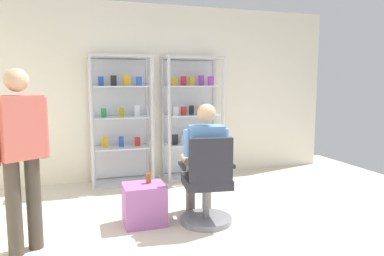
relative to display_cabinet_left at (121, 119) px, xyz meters
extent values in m
cube|color=silver|center=(0.55, 0.24, 0.38)|extent=(6.00, 0.10, 2.70)
cylinder|color=#B7B7BC|center=(-0.43, -0.26, -0.02)|extent=(0.05, 0.05, 1.90)
cylinder|color=#B7B7BC|center=(0.42, -0.26, -0.02)|extent=(0.05, 0.05, 1.90)
cylinder|color=#B7B7BC|center=(-0.43, 0.14, -0.02)|extent=(0.05, 0.05, 1.90)
cylinder|color=#B7B7BC|center=(0.42, 0.14, -0.02)|extent=(0.05, 0.05, 1.90)
cube|color=#B7B7BC|center=(0.00, -0.06, 0.91)|extent=(0.90, 0.45, 0.04)
cube|color=#B7B7BC|center=(0.00, -0.06, -0.95)|extent=(0.90, 0.45, 0.04)
cube|color=silver|center=(0.00, 0.15, -0.02)|extent=(0.84, 0.02, 1.80)
cube|color=silver|center=(0.00, -0.06, -0.42)|extent=(0.82, 0.39, 0.02)
cube|color=gold|center=(-0.24, -0.02, -0.33)|extent=(0.08, 0.04, 0.16)
cube|color=#264CB2|center=(0.00, -0.03, -0.33)|extent=(0.07, 0.04, 0.15)
cube|color=red|center=(0.23, -0.05, -0.34)|extent=(0.08, 0.04, 0.13)
cube|color=silver|center=(0.00, -0.06, 0.03)|extent=(0.82, 0.39, 0.02)
cube|color=#268C4C|center=(-0.25, -0.04, 0.11)|extent=(0.08, 0.03, 0.13)
cube|color=#999919|center=(0.00, -0.07, 0.11)|extent=(0.08, 0.04, 0.14)
cube|color=silver|center=(0.23, -0.07, 0.12)|extent=(0.08, 0.04, 0.16)
cube|color=silver|center=(0.00, -0.06, 0.48)|extent=(0.82, 0.39, 0.02)
cube|color=#264CB2|center=(-0.27, -0.05, 0.56)|extent=(0.08, 0.04, 0.13)
cube|color=black|center=(-0.10, -0.10, 0.57)|extent=(0.09, 0.06, 0.15)
cube|color=gold|center=(0.10, -0.08, 0.57)|extent=(0.09, 0.04, 0.16)
cube|color=#264CB2|center=(0.28, -0.05, 0.56)|extent=(0.07, 0.05, 0.14)
cylinder|color=#B7B7BC|center=(0.67, -0.26, -0.02)|extent=(0.05, 0.05, 1.90)
cylinder|color=#B7B7BC|center=(1.52, -0.26, -0.02)|extent=(0.05, 0.05, 1.90)
cylinder|color=#B7B7BC|center=(0.67, 0.14, -0.02)|extent=(0.05, 0.05, 1.90)
cylinder|color=#B7B7BC|center=(1.52, 0.14, -0.02)|extent=(0.05, 0.05, 1.90)
cube|color=#B7B7BC|center=(1.10, -0.06, 0.91)|extent=(0.90, 0.45, 0.04)
cube|color=#B7B7BC|center=(1.10, -0.06, -0.95)|extent=(0.90, 0.45, 0.04)
cube|color=silver|center=(1.10, 0.15, -0.02)|extent=(0.84, 0.02, 1.80)
cube|color=silver|center=(1.10, -0.06, -0.42)|extent=(0.82, 0.39, 0.02)
cube|color=black|center=(0.81, -0.10, -0.33)|extent=(0.09, 0.05, 0.15)
cube|color=silver|center=(0.96, -0.03, -0.35)|extent=(0.09, 0.05, 0.12)
cube|color=gold|center=(1.10, -0.06, -0.34)|extent=(0.08, 0.04, 0.14)
cube|color=#264CB2|center=(1.25, -0.07, -0.33)|extent=(0.09, 0.04, 0.16)
cube|color=#264CB2|center=(1.38, -0.04, -0.34)|extent=(0.08, 0.05, 0.13)
cube|color=silver|center=(1.10, -0.06, 0.03)|extent=(0.82, 0.39, 0.02)
cube|color=silver|center=(0.82, -0.10, 0.11)|extent=(0.08, 0.05, 0.14)
cube|color=red|center=(0.95, -0.07, 0.11)|extent=(0.08, 0.04, 0.13)
cube|color=black|center=(1.10, -0.01, 0.11)|extent=(0.07, 0.04, 0.14)
cube|color=gold|center=(1.24, -0.07, 0.12)|extent=(0.09, 0.04, 0.15)
cube|color=gold|center=(1.39, -0.03, 0.12)|extent=(0.08, 0.04, 0.15)
cube|color=silver|center=(1.10, -0.06, 0.48)|extent=(0.82, 0.39, 0.02)
cube|color=gold|center=(0.82, -0.06, 0.55)|extent=(0.08, 0.04, 0.13)
cube|color=red|center=(0.96, -0.06, 0.56)|extent=(0.09, 0.04, 0.14)
cube|color=gold|center=(1.10, -0.04, 0.56)|extent=(0.08, 0.06, 0.13)
cube|color=purple|center=(1.25, -0.03, 0.57)|extent=(0.08, 0.05, 0.16)
cube|color=purple|center=(1.39, -0.08, 0.56)|extent=(0.09, 0.05, 0.14)
cylinder|color=slate|center=(0.68, -1.86, -0.94)|extent=(0.56, 0.56, 0.06)
cylinder|color=slate|center=(0.68, -1.86, -0.73)|extent=(0.07, 0.07, 0.41)
cube|color=#26262D|center=(0.68, -1.86, -0.51)|extent=(0.54, 0.54, 0.10)
cube|color=#26262D|center=(0.65, -2.07, -0.23)|extent=(0.45, 0.13, 0.45)
cube|color=#26262D|center=(0.94, -1.89, -0.33)|extent=(0.08, 0.30, 0.04)
cube|color=#26262D|center=(0.42, -1.83, -0.33)|extent=(0.08, 0.30, 0.04)
cylinder|color=slate|center=(0.80, -1.68, -0.41)|extent=(0.19, 0.41, 0.14)
cylinder|color=slate|center=(0.83, -1.48, -0.69)|extent=(0.11, 0.11, 0.56)
cylinder|color=slate|center=(0.60, -1.65, -0.41)|extent=(0.19, 0.41, 0.14)
cylinder|color=slate|center=(0.63, -1.45, -0.69)|extent=(0.11, 0.11, 0.56)
cube|color=#598CCC|center=(0.68, -1.86, -0.16)|extent=(0.38, 0.26, 0.50)
sphere|color=tan|center=(0.68, -1.86, 0.22)|extent=(0.20, 0.20, 0.20)
cylinder|color=#598CCC|center=(0.88, -1.89, -0.09)|extent=(0.09, 0.09, 0.28)
cylinder|color=tan|center=(0.90, -1.71, -0.31)|extent=(0.12, 0.31, 0.08)
cylinder|color=#598CCC|center=(0.48, -1.84, -0.09)|extent=(0.09, 0.09, 0.28)
cylinder|color=tan|center=(0.50, -1.66, -0.31)|extent=(0.12, 0.31, 0.08)
cube|color=#9E599E|center=(0.04, -1.69, -0.75)|extent=(0.43, 0.38, 0.43)
cylinder|color=brown|center=(0.09, -1.65, -0.48)|extent=(0.06, 0.06, 0.11)
cylinder|color=#3F382D|center=(-1.17, -2.05, -0.54)|extent=(0.13, 0.13, 0.85)
cylinder|color=#3F382D|center=(-1.01, -1.95, -0.54)|extent=(0.13, 0.13, 0.85)
cylinder|color=#BF594C|center=(-0.91, -1.88, 0.13)|extent=(0.09, 0.09, 0.55)
cube|color=#BF594C|center=(-1.09, -2.00, 0.16)|extent=(0.42, 0.38, 0.55)
sphere|color=tan|center=(-1.09, -2.00, 0.56)|extent=(0.20, 0.20, 0.20)
camera|label=1|loc=(-0.60, -5.38, 0.55)|focal=33.68mm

